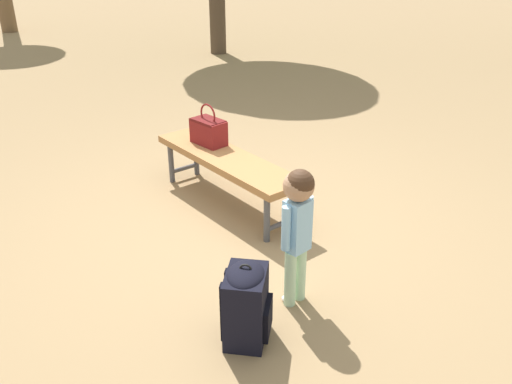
% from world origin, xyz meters
% --- Properties ---
extents(ground_plane, '(40.00, 40.00, 0.00)m').
position_xyz_m(ground_plane, '(0.00, 0.00, 0.00)').
color(ground_plane, '#8C704C').
rests_on(ground_plane, ground).
extents(park_bench, '(1.65, 0.84, 0.45)m').
position_xyz_m(park_bench, '(-0.49, 0.03, 0.39)').
color(park_bench, '#9E6B3D').
rests_on(park_bench, ground).
extents(handbag, '(0.36, 0.29, 0.37)m').
position_xyz_m(handbag, '(-0.82, -0.02, 0.58)').
color(handbag, maroon).
rests_on(handbag, park_bench).
extents(child_standing, '(0.19, 0.24, 0.93)m').
position_xyz_m(child_standing, '(0.97, -0.03, 0.62)').
color(child_standing, '#B2D8B2').
rests_on(child_standing, ground).
extents(backpack_large, '(0.38, 0.35, 0.52)m').
position_xyz_m(backpack_large, '(1.18, -0.44, 0.26)').
color(backpack_large, black).
rests_on(backpack_large, ground).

